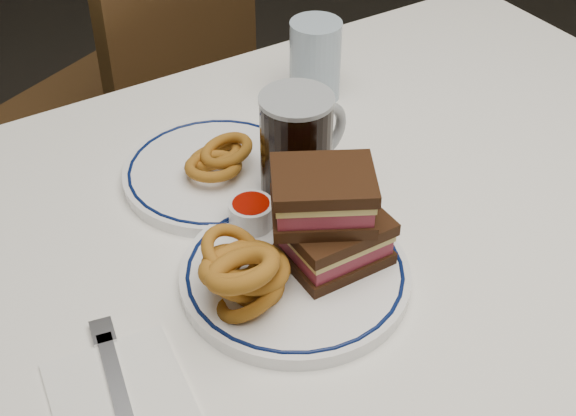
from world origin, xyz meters
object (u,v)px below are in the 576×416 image
reuben_sandwich (329,218)px  chair_far (148,92)px  far_plate (216,172)px  main_plate (295,275)px  beer_mug (298,148)px

reuben_sandwich → chair_far: bearing=81.4°
chair_far → far_plate: 0.71m
main_plate → reuben_sandwich: bearing=-0.1°
main_plate → reuben_sandwich: size_ratio=1.87×
reuben_sandwich → far_plate: 0.23m
beer_mug → far_plate: 0.13m
main_plate → chair_far: bearing=78.6°
reuben_sandwich → beer_mug: 0.14m
main_plate → far_plate: main_plate is taller
reuben_sandwich → beer_mug: bearing=72.4°
chair_far → main_plate: chair_far is taller
reuben_sandwich → main_plate: bearing=179.9°
chair_far → beer_mug: chair_far is taller
chair_far → beer_mug: 0.81m
chair_far → reuben_sandwich: (-0.13, -0.86, 0.32)m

